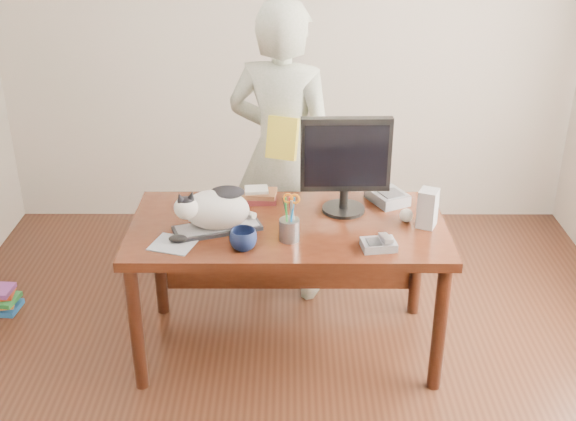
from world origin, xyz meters
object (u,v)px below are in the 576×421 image
at_px(speaker, 428,208).
at_px(cat, 214,208).
at_px(desk, 288,242).
at_px(calculator, 387,196).
at_px(phone, 379,244).
at_px(pen_cup, 289,227).
at_px(book_stack, 258,195).
at_px(monitor, 346,160).
at_px(mouse, 178,239).
at_px(coffee_mug, 243,240).
at_px(keyboard, 217,228).
at_px(baseball, 406,215).
at_px(person, 283,154).

bearing_deg(speaker, cat, -152.79).
bearing_deg(desk, calculator, 19.58).
bearing_deg(phone, speaker, 33.85).
bearing_deg(pen_cup, book_stack, 110.49).
bearing_deg(calculator, pen_cup, -166.84).
height_order(monitor, mouse, monitor).
xyz_separation_m(coffee_mug, phone, (0.64, 0.01, -0.03)).
distance_m(keyboard, cat, 0.11).
bearing_deg(pen_cup, desk, 91.66).
bearing_deg(monitor, calculator, 27.11).
bearing_deg(desk, baseball, -4.42).
xyz_separation_m(mouse, baseball, (1.13, 0.23, 0.01)).
height_order(desk, calculator, calculator).
xyz_separation_m(keyboard, cat, (-0.01, -0.01, 0.11)).
relative_size(pen_cup, mouse, 2.39).
bearing_deg(coffee_mug, cat, 128.98).
distance_m(keyboard, pen_cup, 0.38).
xyz_separation_m(pen_cup, phone, (0.43, -0.08, -0.04)).
distance_m(coffee_mug, phone, 0.64).
xyz_separation_m(keyboard, book_stack, (0.19, 0.35, 0.02)).
bearing_deg(coffee_mug, speaker, 15.22).
relative_size(monitor, baseball, 7.57).
xyz_separation_m(monitor, phone, (0.14, -0.39, -0.27)).
bearing_deg(calculator, book_stack, 152.65).
relative_size(coffee_mug, book_stack, 0.63).
relative_size(keyboard, calculator, 1.74).
bearing_deg(desk, cat, -157.13).
height_order(monitor, speaker, monitor).
xyz_separation_m(cat, mouse, (-0.16, -0.12, -0.10)).
xyz_separation_m(keyboard, person, (0.32, 0.68, 0.13)).
height_order(monitor, coffee_mug, monitor).
bearing_deg(keyboard, desk, 2.77).
bearing_deg(pen_cup, baseball, 18.75).
relative_size(mouse, speaker, 0.53).
bearing_deg(desk, book_stack, 128.75).
bearing_deg(speaker, phone, -113.96).
relative_size(mouse, baseball, 1.52).
xyz_separation_m(pen_cup, speaker, (0.69, 0.15, 0.03)).
bearing_deg(phone, mouse, 168.70).
distance_m(baseball, person, 0.86).
height_order(coffee_mug, phone, coffee_mug).
height_order(coffee_mug, baseball, coffee_mug).
distance_m(monitor, coffee_mug, 0.69).
bearing_deg(pen_cup, speaker, 12.42).
xyz_separation_m(cat, speaker, (1.06, 0.06, -0.03)).
height_order(speaker, book_stack, speaker).
xyz_separation_m(book_stack, calculator, (0.69, -0.01, -0.00)).
distance_m(cat, pen_cup, 0.39).
distance_m(pen_cup, baseball, 0.63).
xyz_separation_m(keyboard, mouse, (-0.18, -0.13, 0.01)).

